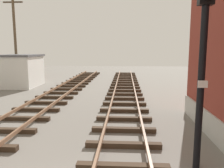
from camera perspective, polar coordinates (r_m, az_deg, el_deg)
The scene contains 4 objects.
signal_mast at distance 6.15m, azimuth 22.00°, elevation 9.61°, with size 0.36×0.40×5.36m.
control_hut at distance 21.21m, azimuth -21.85°, elevation 3.17°, with size 3.00×3.80×2.76m.
parked_car_red at distance 28.71m, azimuth -22.99°, elevation 3.41°, with size 4.20×2.04×1.76m.
utility_pole_far at distance 23.00m, azimuth -23.11°, elevation 10.20°, with size 1.80×0.24×7.78m.
Camera 1 is at (0.66, -3.53, 3.20)m, focal length 36.45 mm.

